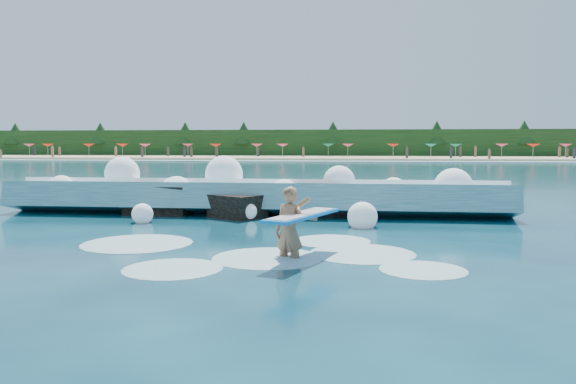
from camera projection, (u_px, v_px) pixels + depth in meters
name	position (u px, v px, depth m)	size (l,w,h in m)	color
ground	(217.00, 248.00, 13.62)	(200.00, 200.00, 0.00)	#07273A
beach	(336.00, 158.00, 90.72)	(140.00, 20.00, 0.40)	tan
wet_band	(334.00, 161.00, 79.86)	(140.00, 5.00, 0.08)	silver
treeline	(339.00, 144.00, 100.41)	(140.00, 4.00, 5.00)	black
breaking_wave	(255.00, 198.00, 20.36)	(17.90, 2.79, 1.54)	teal
rock_cluster	(232.00, 203.00, 19.93)	(7.96, 3.23, 1.30)	black
surfer_with_board	(292.00, 227.00, 12.18)	(1.49, 3.04, 1.92)	#9C6949
wave_spray	(255.00, 186.00, 20.26)	(15.55, 4.78, 2.21)	white
surf_foam	(253.00, 252.00, 13.03)	(9.13, 5.69, 0.14)	silver
beach_umbrellas	(336.00, 145.00, 92.42)	(112.82, 6.76, 0.50)	#DE4166
beachgoers	(382.00, 153.00, 86.73)	(107.46, 13.17, 1.94)	#3F332D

